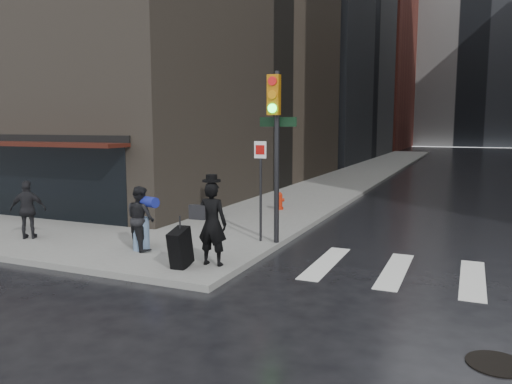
% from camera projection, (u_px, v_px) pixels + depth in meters
% --- Properties ---
extents(ground, '(140.00, 140.00, 0.00)m').
position_uv_depth(ground, '(176.00, 258.00, 12.27)').
color(ground, black).
rests_on(ground, ground).
extents(sidewalk_left, '(4.00, 50.00, 0.15)m').
position_uv_depth(sidewalk_left, '(374.00, 168.00, 36.83)').
color(sidewalk_left, slate).
rests_on(sidewalk_left, ground).
extents(bldg_left_far, '(22.00, 20.00, 26.00)m').
position_uv_depth(bldg_left_far, '(330.00, 57.00, 72.07)').
color(bldg_left_far, '#5D271F').
rests_on(bldg_left_far, ground).
extents(bldg_distant, '(40.00, 12.00, 32.00)m').
position_uv_depth(bldg_distant, '(474.00, 44.00, 78.77)').
color(bldg_distant, gray).
rests_on(bldg_distant, ground).
extents(storefront, '(8.40, 1.11, 2.83)m').
position_uv_depth(storefront, '(26.00, 168.00, 16.50)').
color(storefront, black).
rests_on(storefront, ground).
extents(man_overcoat, '(1.06, 1.09, 2.06)m').
position_uv_depth(man_overcoat, '(206.00, 227.00, 10.94)').
color(man_overcoat, black).
rests_on(man_overcoat, ground).
extents(man_jeans, '(1.09, 0.98, 1.60)m').
position_uv_depth(man_jeans, '(141.00, 218.00, 12.34)').
color(man_jeans, black).
rests_on(man_jeans, ground).
extents(man_greycoat, '(1.00, 0.82, 1.60)m').
position_uv_depth(man_greycoat, '(28.00, 210.00, 13.59)').
color(man_greycoat, black).
rests_on(man_greycoat, ground).
extents(traffic_light, '(1.11, 0.50, 4.45)m').
position_uv_depth(traffic_light, '(274.00, 134.00, 12.77)').
color(traffic_light, black).
rests_on(traffic_light, ground).
extents(fire_hydrant, '(0.37, 0.28, 0.65)m').
position_uv_depth(fire_hydrant, '(280.00, 202.00, 18.39)').
color(fire_hydrant, '#A4200A').
rests_on(fire_hydrant, ground).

